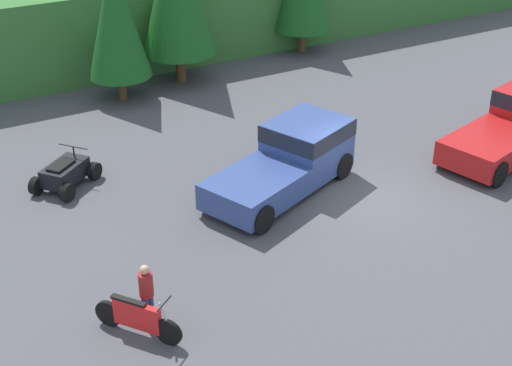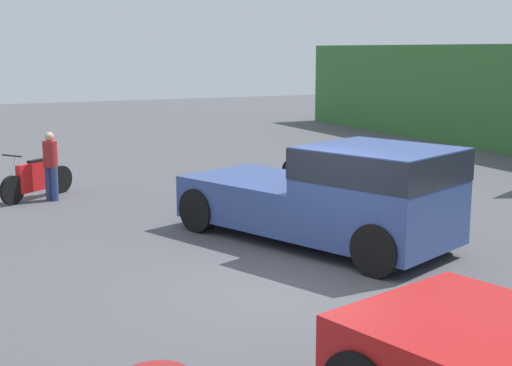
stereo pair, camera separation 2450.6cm
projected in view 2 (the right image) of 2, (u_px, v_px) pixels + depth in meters
ground_plane at (294, 286)px, 10.72m from camera, size 80.00×80.00×0.00m
pickup_truck_second at (339, 193)px, 12.69m from camera, size 5.65×3.89×1.89m
dirt_bike at (37, 179)px, 16.97m from camera, size 1.43×1.88×1.15m
quad_atv at (326, 162)px, 19.69m from camera, size 2.44×2.33×1.14m
rider_person at (51, 163)px, 16.69m from camera, size 0.46×0.46×1.62m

